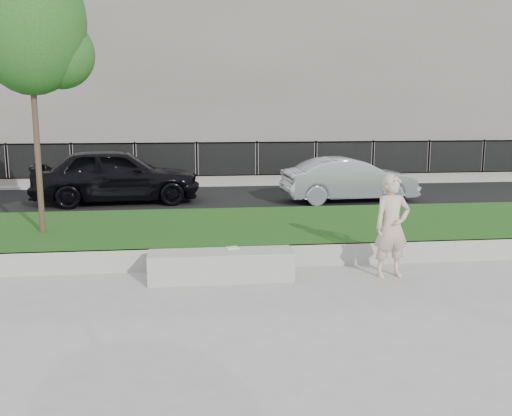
{
  "coord_description": "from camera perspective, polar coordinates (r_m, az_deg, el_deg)",
  "views": [
    {
      "loc": [
        -0.95,
        -8.74,
        2.83
      ],
      "look_at": [
        0.25,
        1.2,
        1.06
      ],
      "focal_mm": 40.0,
      "sensor_mm": 36.0,
      "label": 1
    }
  ],
  "objects": [
    {
      "name": "ground",
      "position": [
        9.24,
        -0.68,
        -7.82
      ],
      "size": [
        90.0,
        90.0,
        0.0
      ],
      "primitive_type": "plane",
      "color": "gray",
      "rests_on": "ground"
    },
    {
      "name": "grass_bank",
      "position": [
        12.07,
        -2.23,
        -2.57
      ],
      "size": [
        34.0,
        4.0,
        0.4
      ],
      "primitive_type": "cube",
      "color": "#0F390E",
      "rests_on": "ground"
    },
    {
      "name": "book",
      "position": [
        9.62,
        -2.4,
        -4.01
      ],
      "size": [
        0.24,
        0.21,
        0.02
      ],
      "primitive_type": "cube",
      "rotation": [
        0.0,
        0.0,
        0.32
      ],
      "color": "beige",
      "rests_on": "stone_bench"
    },
    {
      "name": "building_facade",
      "position": [
        28.84,
        -5.16,
        14.3
      ],
      "size": [
        34.0,
        10.0,
        10.0
      ],
      "primitive_type": "cube",
      "color": "#67605A",
      "rests_on": "ground"
    },
    {
      "name": "car_dark",
      "position": [
        17.3,
        -13.74,
        3.2
      ],
      "size": [
        4.96,
        2.3,
        1.64
      ],
      "primitive_type": "imported",
      "rotation": [
        0.0,
        0.0,
        1.65
      ],
      "color": "black",
      "rests_on": "street"
    },
    {
      "name": "stone_bench",
      "position": [
        9.52,
        -3.5,
        -5.77
      ],
      "size": [
        2.39,
        0.6,
        0.49
      ],
      "primitive_type": "cube",
      "color": "gray",
      "rests_on": "ground"
    },
    {
      "name": "far_pavement",
      "position": [
        21.94,
        -4.38,
        2.74
      ],
      "size": [
        34.0,
        3.0,
        0.12
      ],
      "primitive_type": "cube",
      "color": "gray",
      "rests_on": "ground"
    },
    {
      "name": "young_tree",
      "position": [
        11.91,
        -21.32,
        16.52
      ],
      "size": [
        2.2,
        2.1,
        5.38
      ],
      "color": "#38281C",
      "rests_on": "grass_bank"
    },
    {
      "name": "iron_fence",
      "position": [
        20.89,
        -4.27,
        3.71
      ],
      "size": [
        32.0,
        0.3,
        1.5
      ],
      "color": "slate",
      "rests_on": "far_pavement"
    },
    {
      "name": "man",
      "position": [
        9.81,
        13.42,
        -1.8
      ],
      "size": [
        0.68,
        0.5,
        1.74
      ],
      "primitive_type": "imported",
      "rotation": [
        0.0,
        0.0,
        0.14
      ],
      "color": "#C6B098",
      "rests_on": "ground"
    },
    {
      "name": "grass_kerb",
      "position": [
        10.18,
        -1.32,
        -4.96
      ],
      "size": [
        34.0,
        0.08,
        0.4
      ],
      "primitive_type": "cube",
      "color": "gray",
      "rests_on": "ground"
    },
    {
      "name": "car_silver",
      "position": [
        17.32,
        9.31,
        2.82
      ],
      "size": [
        4.08,
        1.67,
        1.31
      ],
      "primitive_type": "imported",
      "rotation": [
        0.0,
        0.0,
        1.64
      ],
      "color": "#9EA1A7",
      "rests_on": "street"
    },
    {
      "name": "street",
      "position": [
        17.5,
        -3.71,
        0.76
      ],
      "size": [
        34.0,
        7.0,
        0.04
      ],
      "primitive_type": "cube",
      "color": "black",
      "rests_on": "ground"
    }
  ]
}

